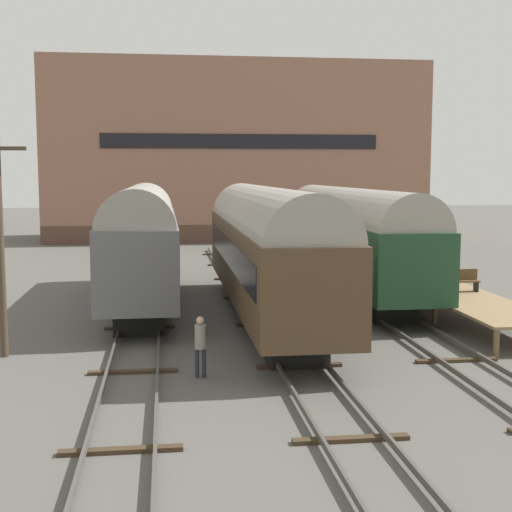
{
  "coord_description": "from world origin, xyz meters",
  "views": [
    {
      "loc": [
        -3.98,
        -23.59,
        5.83
      ],
      "look_at": [
        0.0,
        7.26,
        2.2
      ],
      "focal_mm": 50.0,
      "sensor_mm": 36.0,
      "label": 1
    }
  ],
  "objects_px": {
    "train_car_brown": "(266,245)",
    "person_worker": "(200,341)",
    "train_car_green": "(351,234)",
    "utility_pole": "(0,235)",
    "bench": "(462,280)",
    "train_car_grey": "(142,237)"
  },
  "relations": [
    {
      "from": "train_car_brown",
      "to": "train_car_green",
      "type": "bearing_deg",
      "value": 49.2
    },
    {
      "from": "train_car_brown",
      "to": "train_car_green",
      "type": "height_order",
      "value": "train_car_brown"
    },
    {
      "from": "bench",
      "to": "train_car_green",
      "type": "bearing_deg",
      "value": 117.8
    },
    {
      "from": "train_car_green",
      "to": "utility_pole",
      "type": "relative_size",
      "value": 2.5
    },
    {
      "from": "train_car_grey",
      "to": "person_worker",
      "type": "xyz_separation_m",
      "value": [
        1.94,
        -11.61,
        -1.95
      ]
    },
    {
      "from": "train_car_grey",
      "to": "train_car_green",
      "type": "bearing_deg",
      "value": 10.62
    },
    {
      "from": "bench",
      "to": "utility_pole",
      "type": "relative_size",
      "value": 0.19
    },
    {
      "from": "bench",
      "to": "person_worker",
      "type": "bearing_deg",
      "value": -145.6
    },
    {
      "from": "train_car_brown",
      "to": "train_car_grey",
      "type": "xyz_separation_m",
      "value": [
        -4.95,
        3.88,
        0.01
      ]
    },
    {
      "from": "bench",
      "to": "person_worker",
      "type": "height_order",
      "value": "bench"
    },
    {
      "from": "bench",
      "to": "utility_pole",
      "type": "height_order",
      "value": "utility_pole"
    },
    {
      "from": "bench",
      "to": "utility_pole",
      "type": "xyz_separation_m",
      "value": [
        -17.16,
        -4.42,
        2.41
      ]
    },
    {
      "from": "train_car_brown",
      "to": "person_worker",
      "type": "bearing_deg",
      "value": -111.29
    },
    {
      "from": "train_car_green",
      "to": "utility_pole",
      "type": "bearing_deg",
      "value": -143.75
    },
    {
      "from": "train_car_green",
      "to": "bench",
      "type": "xyz_separation_m",
      "value": [
        3.1,
        -5.89,
        -1.42
      ]
    },
    {
      "from": "train_car_green",
      "to": "utility_pole",
      "type": "xyz_separation_m",
      "value": [
        -14.06,
        -10.31,
        1.0
      ]
    },
    {
      "from": "bench",
      "to": "train_car_brown",
      "type": "bearing_deg",
      "value": 178.95
    },
    {
      "from": "train_car_grey",
      "to": "person_worker",
      "type": "bearing_deg",
      "value": -80.5
    },
    {
      "from": "train_car_grey",
      "to": "bench",
      "type": "height_order",
      "value": "train_car_grey"
    },
    {
      "from": "utility_pole",
      "to": "person_worker",
      "type": "bearing_deg",
      "value": -27.39
    },
    {
      "from": "train_car_brown",
      "to": "train_car_green",
      "type": "distance_m",
      "value": 7.58
    },
    {
      "from": "bench",
      "to": "train_car_grey",
      "type": "bearing_deg",
      "value": 162.79
    }
  ]
}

